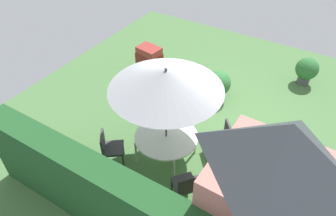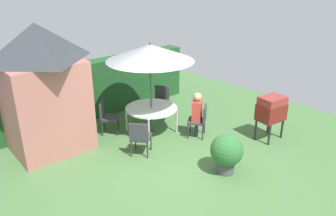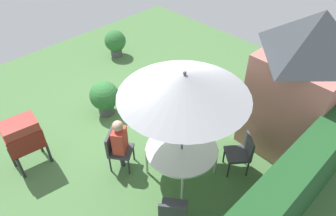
{
  "view_description": "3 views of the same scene",
  "coord_description": "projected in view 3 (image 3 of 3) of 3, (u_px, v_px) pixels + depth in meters",
  "views": [
    {
      "loc": [
        -2.2,
        5.65,
        5.74
      ],
      "look_at": [
        0.59,
        1.1,
        1.22
      ],
      "focal_mm": 33.46,
      "sensor_mm": 36.0,
      "label": 1
    },
    {
      "loc": [
        -4.81,
        -5.08,
        4.16
      ],
      "look_at": [
        0.08,
        0.4,
        1.14
      ],
      "focal_mm": 35.19,
      "sensor_mm": 36.0,
      "label": 2
    },
    {
      "loc": [
        3.61,
        4.3,
        5.31
      ],
      "look_at": [
        0.06,
        0.72,
        1.13
      ],
      "focal_mm": 33.79,
      "sensor_mm": 36.0,
      "label": 3
    }
  ],
  "objects": [
    {
      "name": "ground_plane",
      "position": [
        149.0,
        129.0,
        7.7
      ],
      "size": [
        11.0,
        11.0,
        0.0
      ],
      "primitive_type": "plane",
      "color": "#47703D"
    },
    {
      "name": "hedge_backdrop",
      "position": [
        289.0,
        194.0,
        5.23
      ],
      "size": [
        6.36,
        0.52,
        1.74
      ],
      "color": "#1E4C23",
      "rests_on": "ground"
    },
    {
      "name": "garden_shed",
      "position": [
        303.0,
        83.0,
        6.43
      ],
      "size": [
        1.92,
        1.77,
        3.14
      ],
      "color": "#B26B60",
      "rests_on": "ground"
    },
    {
      "name": "patio_table",
      "position": [
        182.0,
        150.0,
        6.24
      ],
      "size": [
        1.43,
        1.43,
        0.73
      ],
      "color": "white",
      "rests_on": "ground"
    },
    {
      "name": "patio_umbrella",
      "position": [
        184.0,
        85.0,
        5.24
      ],
      "size": [
        2.31,
        2.31,
        2.54
      ],
      "color": "#4C4C51",
      "rests_on": "ground"
    },
    {
      "name": "bbq_grill",
      "position": [
        23.0,
        136.0,
        6.33
      ],
      "size": [
        0.77,
        0.6,
        1.2
      ],
      "color": "maroon",
      "rests_on": "ground"
    },
    {
      "name": "chair_near_shed",
      "position": [
        117.0,
        148.0,
        6.51
      ],
      "size": [
        0.65,
        0.65,
        0.9
      ],
      "color": "#38383D",
      "rests_on": "ground"
    },
    {
      "name": "chair_far_side",
      "position": [
        173.0,
        213.0,
        5.36
      ],
      "size": [
        0.65,
        0.65,
        0.9
      ],
      "color": "#38383D",
      "rests_on": "ground"
    },
    {
      "name": "chair_toward_hedge",
      "position": [
        242.0,
        152.0,
        6.43
      ],
      "size": [
        0.65,
        0.65,
        0.9
      ],
      "color": "#38383D",
      "rests_on": "ground"
    },
    {
      "name": "chair_toward_house",
      "position": [
        186.0,
        114.0,
        7.35
      ],
      "size": [
        0.65,
        0.65,
        0.9
      ],
      "color": "#38383D",
      "rests_on": "ground"
    },
    {
      "name": "potted_plant_by_shed",
      "position": [
        104.0,
        97.0,
        7.85
      ],
      "size": [
        0.73,
        0.73,
        0.92
      ],
      "color": "#4C4C51",
      "rests_on": "ground"
    },
    {
      "name": "potted_plant_by_grill",
      "position": [
        115.0,
        42.0,
        10.12
      ],
      "size": [
        0.68,
        0.68,
        0.86
      ],
      "color": "#4C4C51",
      "rests_on": "ground"
    },
    {
      "name": "person_in_red",
      "position": [
        120.0,
        139.0,
        6.34
      ],
      "size": [
        0.42,
        0.39,
        1.26
      ],
      "color": "#CC3D33",
      "rests_on": "ground"
    }
  ]
}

